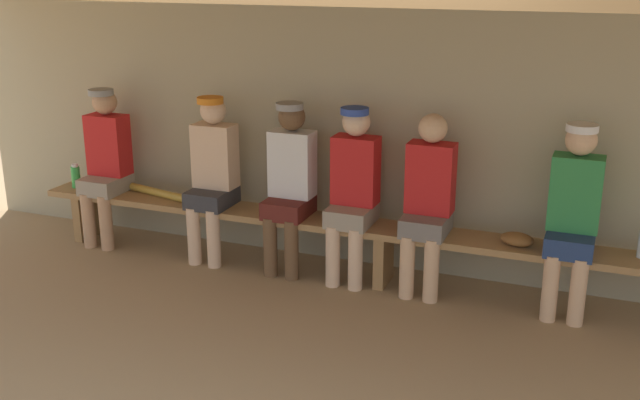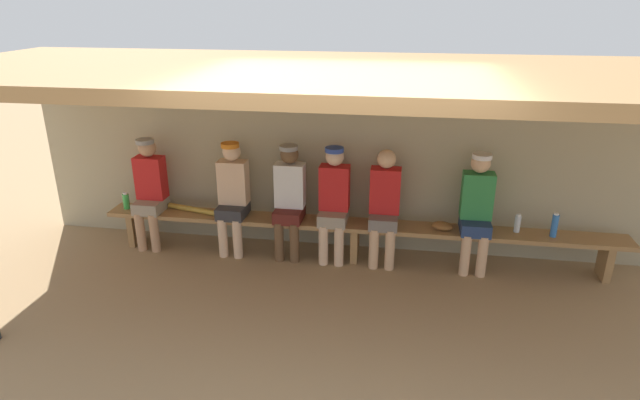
{
  "view_description": "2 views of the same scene",
  "coord_description": "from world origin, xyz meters",
  "px_view_note": "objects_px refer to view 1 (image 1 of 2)",
  "views": [
    {
      "loc": [
        1.52,
        -3.63,
        2.38
      ],
      "look_at": [
        -0.33,
        1.06,
        0.78
      ],
      "focal_mm": 42.7,
      "sensor_mm": 36.0,
      "label": 1
    },
    {
      "loc": [
        0.5,
        -4.08,
        2.92
      ],
      "look_at": [
        -0.35,
        1.18,
        0.87
      ],
      "focal_mm": 29.9,
      "sensor_mm": 36.0,
      "label": 2
    }
  ],
  "objects_px": {
    "player_in_blue": "(428,197)",
    "player_shirtless_tan": "(573,211)",
    "bench": "(384,236)",
    "player_in_white": "(290,180)",
    "player_leftmost": "(105,159)",
    "water_bottle_green": "(76,176)",
    "player_with_sunglasses": "(212,171)",
    "baseball_glove_tan": "(517,239)",
    "player_middle": "(353,187)",
    "baseball_bat": "(169,195)"
  },
  "relations": [
    {
      "from": "player_in_white",
      "to": "bench",
      "type": "bearing_deg",
      "value": -0.26
    },
    {
      "from": "player_in_blue",
      "to": "player_with_sunglasses",
      "type": "xyz_separation_m",
      "value": [
        -1.78,
        0.0,
        0.02
      ]
    },
    {
      "from": "player_in_white",
      "to": "player_shirtless_tan",
      "type": "height_order",
      "value": "same"
    },
    {
      "from": "baseball_glove_tan",
      "to": "player_shirtless_tan",
      "type": "bearing_deg",
      "value": 17.96
    },
    {
      "from": "player_in_blue",
      "to": "player_leftmost",
      "type": "xyz_separation_m",
      "value": [
        -2.82,
        0.0,
        0.02
      ]
    },
    {
      "from": "player_with_sunglasses",
      "to": "baseball_bat",
      "type": "bearing_deg",
      "value": -179.52
    },
    {
      "from": "player_in_blue",
      "to": "water_bottle_green",
      "type": "distance_m",
      "value": 3.15
    },
    {
      "from": "water_bottle_green",
      "to": "baseball_bat",
      "type": "bearing_deg",
      "value": 0.16
    },
    {
      "from": "player_middle",
      "to": "player_leftmost",
      "type": "distance_m",
      "value": 2.24
    },
    {
      "from": "bench",
      "to": "player_leftmost",
      "type": "distance_m",
      "value": 2.52
    },
    {
      "from": "player_shirtless_tan",
      "to": "baseball_glove_tan",
      "type": "height_order",
      "value": "player_shirtless_tan"
    },
    {
      "from": "bench",
      "to": "player_in_white",
      "type": "relative_size",
      "value": 4.46
    },
    {
      "from": "bench",
      "to": "baseball_bat",
      "type": "bearing_deg",
      "value": -180.0
    },
    {
      "from": "player_middle",
      "to": "bench",
      "type": "bearing_deg",
      "value": -0.8
    },
    {
      "from": "player_with_sunglasses",
      "to": "water_bottle_green",
      "type": "xyz_separation_m",
      "value": [
        -1.37,
        -0.01,
        -0.19
      ]
    },
    {
      "from": "bench",
      "to": "water_bottle_green",
      "type": "relative_size",
      "value": 28.38
    },
    {
      "from": "player_shirtless_tan",
      "to": "player_leftmost",
      "type": "height_order",
      "value": "same"
    },
    {
      "from": "player_in_blue",
      "to": "baseball_bat",
      "type": "height_order",
      "value": "player_in_blue"
    },
    {
      "from": "baseball_glove_tan",
      "to": "player_middle",
      "type": "bearing_deg",
      "value": -168.25
    },
    {
      "from": "player_in_white",
      "to": "water_bottle_green",
      "type": "bearing_deg",
      "value": -179.83
    },
    {
      "from": "player_shirtless_tan",
      "to": "player_middle",
      "type": "xyz_separation_m",
      "value": [
        -1.59,
        0.0,
        0.0
      ]
    },
    {
      "from": "player_leftmost",
      "to": "water_bottle_green",
      "type": "distance_m",
      "value": 0.38
    },
    {
      "from": "player_leftmost",
      "to": "player_shirtless_tan",
      "type": "bearing_deg",
      "value": 0.0
    },
    {
      "from": "baseball_bat",
      "to": "water_bottle_green",
      "type": "bearing_deg",
      "value": -165.89
    },
    {
      "from": "player_middle",
      "to": "player_leftmost",
      "type": "xyz_separation_m",
      "value": [
        -2.24,
        0.0,
        0.0
      ]
    },
    {
      "from": "player_with_sunglasses",
      "to": "player_middle",
      "type": "relative_size",
      "value": 1.0
    },
    {
      "from": "bench",
      "to": "player_in_white",
      "type": "height_order",
      "value": "player_in_white"
    },
    {
      "from": "player_middle",
      "to": "player_in_blue",
      "type": "bearing_deg",
      "value": -0.05
    },
    {
      "from": "player_in_blue",
      "to": "baseball_glove_tan",
      "type": "distance_m",
      "value": 0.69
    },
    {
      "from": "baseball_glove_tan",
      "to": "player_in_blue",
      "type": "bearing_deg",
      "value": -169.42
    },
    {
      "from": "player_leftmost",
      "to": "bench",
      "type": "bearing_deg",
      "value": -0.08
    },
    {
      "from": "player_in_blue",
      "to": "player_shirtless_tan",
      "type": "distance_m",
      "value": 1.01
    },
    {
      "from": "player_in_white",
      "to": "water_bottle_green",
      "type": "xyz_separation_m",
      "value": [
        -2.05,
        -0.01,
        -0.19
      ]
    },
    {
      "from": "player_with_sunglasses",
      "to": "player_in_white",
      "type": "bearing_deg",
      "value": 0.0
    },
    {
      "from": "baseball_bat",
      "to": "player_middle",
      "type": "bearing_deg",
      "value": 14.08
    },
    {
      "from": "player_in_blue",
      "to": "bench",
      "type": "bearing_deg",
      "value": -179.45
    },
    {
      "from": "player_in_blue",
      "to": "player_shirtless_tan",
      "type": "height_order",
      "value": "player_shirtless_tan"
    },
    {
      "from": "player_in_white",
      "to": "baseball_bat",
      "type": "height_order",
      "value": "player_in_white"
    },
    {
      "from": "player_leftmost",
      "to": "baseball_bat",
      "type": "relative_size",
      "value": 1.5
    },
    {
      "from": "bench",
      "to": "player_in_blue",
      "type": "relative_size",
      "value": 4.49
    },
    {
      "from": "baseball_glove_tan",
      "to": "player_with_sunglasses",
      "type": "bearing_deg",
      "value": -167.57
    },
    {
      "from": "player_leftmost",
      "to": "water_bottle_green",
      "type": "bearing_deg",
      "value": -178.93
    },
    {
      "from": "player_leftmost",
      "to": "player_middle",
      "type": "bearing_deg",
      "value": 0.0
    },
    {
      "from": "baseball_bat",
      "to": "player_in_blue",
      "type": "bearing_deg",
      "value": 14.04
    },
    {
      "from": "baseball_glove_tan",
      "to": "bench",
      "type": "bearing_deg",
      "value": -168.4
    },
    {
      "from": "player_shirtless_tan",
      "to": "baseball_bat",
      "type": "height_order",
      "value": "player_shirtless_tan"
    },
    {
      "from": "player_shirtless_tan",
      "to": "water_bottle_green",
      "type": "distance_m",
      "value": 4.16
    },
    {
      "from": "player_in_white",
      "to": "player_shirtless_tan",
      "type": "bearing_deg",
      "value": 0.0
    },
    {
      "from": "water_bottle_green",
      "to": "player_leftmost",
      "type": "bearing_deg",
      "value": 1.07
    },
    {
      "from": "player_in_white",
      "to": "player_leftmost",
      "type": "relative_size",
      "value": 1.0
    }
  ]
}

